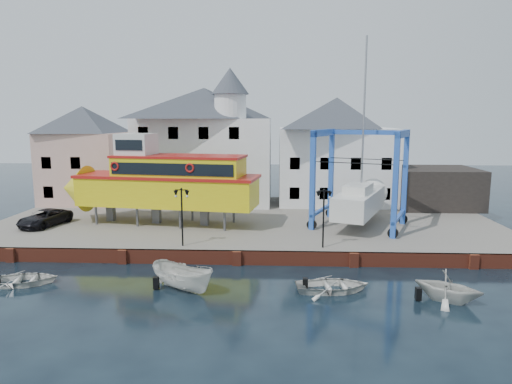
{
  "coord_description": "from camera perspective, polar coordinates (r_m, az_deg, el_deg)",
  "views": [
    {
      "loc": [
        2.7,
        -30.19,
        10.03
      ],
      "look_at": [
        1.0,
        7.0,
        4.0
      ],
      "focal_mm": 32.0,
      "sensor_mm": 36.0,
      "label": 1
    }
  ],
  "objects": [
    {
      "name": "ground",
      "position": [
        31.93,
        -2.4,
        -9.12
      ],
      "size": [
        140.0,
        140.0,
        0.0
      ],
      "primitive_type": "plane",
      "color": "black",
      "rests_on": "ground"
    },
    {
      "name": "building_white_right",
      "position": [
        49.71,
        9.93,
        5.1
      ],
      "size": [
        12.0,
        8.0,
        11.2
      ],
      "color": "white",
      "rests_on": "hardstanding"
    },
    {
      "name": "quay_wall",
      "position": [
        31.88,
        -2.39,
        -8.2
      ],
      "size": [
        44.0,
        0.47,
        1.0
      ],
      "color": "maroon",
      "rests_on": "ground"
    },
    {
      "name": "motorboat_d",
      "position": [
        31.8,
        -27.19,
        -10.24
      ],
      "size": [
        4.7,
        3.81,
        0.86
      ],
      "primitive_type": "imported",
      "rotation": [
        0.0,
        0.0,
        1.79
      ],
      "color": "silver",
      "rests_on": "ground"
    },
    {
      "name": "van",
      "position": [
        42.67,
        -24.9,
        -2.95
      ],
      "size": [
        3.42,
        5.33,
        1.37
      ],
      "primitive_type": "imported",
      "rotation": [
        0.0,
        0.0,
        -0.25
      ],
      "color": "black",
      "rests_on": "hardstanding"
    },
    {
      "name": "building_pink",
      "position": [
        52.59,
        -20.63,
        4.38
      ],
      "size": [
        8.0,
        7.0,
        10.3
      ],
      "color": "#CC9E8F",
      "rests_on": "hardstanding"
    },
    {
      "name": "lamp_post_left",
      "position": [
        32.63,
        -9.28,
        -1.26
      ],
      "size": [
        1.12,
        0.32,
        4.2
      ],
      "color": "black",
      "rests_on": "hardstanding"
    },
    {
      "name": "shed_dark",
      "position": [
        50.42,
        21.45,
        0.54
      ],
      "size": [
        8.0,
        7.0,
        4.0
      ],
      "primitive_type": "cube",
      "color": "black",
      "rests_on": "hardstanding"
    },
    {
      "name": "motorboat_a",
      "position": [
        27.93,
        -9.1,
        -11.96
      ],
      "size": [
        4.79,
        3.95,
        1.77
      ],
      "primitive_type": "imported",
      "rotation": [
        0.0,
        0.0,
        0.99
      ],
      "color": "silver",
      "rests_on": "ground"
    },
    {
      "name": "motorboat_c",
      "position": [
        28.11,
        22.77,
        -12.45
      ],
      "size": [
        4.68,
        4.52,
        1.89
      ],
      "primitive_type": "imported",
      "rotation": [
        0.0,
        0.0,
        1.01
      ],
      "color": "silver",
      "rests_on": "ground"
    },
    {
      "name": "lamp_post_right",
      "position": [
        32.1,
        8.48,
        -1.41
      ],
      "size": [
        1.12,
        0.32,
        4.2
      ],
      "color": "black",
      "rests_on": "hardstanding"
    },
    {
      "name": "tour_boat",
      "position": [
        40.16,
        -12.38,
        1.29
      ],
      "size": [
        18.23,
        6.9,
        7.75
      ],
      "rotation": [
        0.0,
        0.0,
        -0.15
      ],
      "color": "#59595E",
      "rests_on": "hardstanding"
    },
    {
      "name": "hardstanding",
      "position": [
        42.37,
        -1.11,
        -3.8
      ],
      "size": [
        44.0,
        22.0,
        1.0
      ],
      "primitive_type": "cube",
      "color": "#666156",
      "rests_on": "ground"
    },
    {
      "name": "building_white_main",
      "position": [
        49.24,
        -6.27,
        6.02
      ],
      "size": [
        14.0,
        8.3,
        14.0
      ],
      "color": "white",
      "rests_on": "hardstanding"
    },
    {
      "name": "motorboat_b",
      "position": [
        27.77,
        9.53,
        -12.1
      ],
      "size": [
        4.62,
        3.54,
        0.89
      ],
      "primitive_type": "imported",
      "rotation": [
        0.0,
        0.0,
        1.68
      ],
      "color": "silver",
      "rests_on": "ground"
    },
    {
      "name": "travel_lift",
      "position": [
        39.95,
        13.09,
        -0.32
      ],
      "size": [
        8.89,
        10.54,
        15.6
      ],
      "rotation": [
        0.0,
        0.0,
        -0.4
      ],
      "color": "blue",
      "rests_on": "hardstanding"
    }
  ]
}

